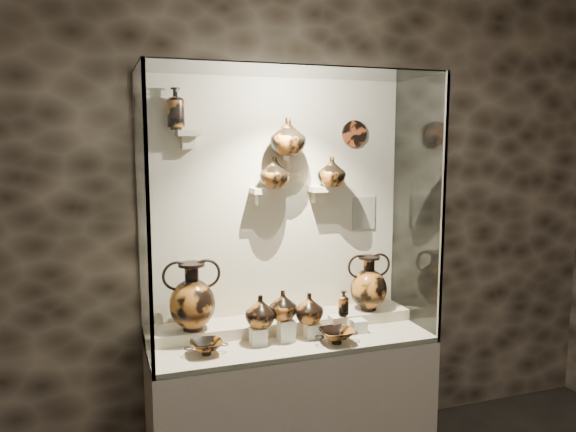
% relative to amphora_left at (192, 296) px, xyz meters
% --- Properties ---
extents(wall_back, '(5.00, 0.02, 3.20)m').
position_rel_amphora_left_xyz_m(wall_back, '(0.57, 0.19, 0.50)').
color(wall_back, black).
rests_on(wall_back, ground).
extents(plinth, '(1.70, 0.60, 0.80)m').
position_rel_amphora_left_xyz_m(plinth, '(0.57, -0.13, -0.70)').
color(plinth, beige).
rests_on(plinth, floor).
extents(front_tier, '(1.68, 0.58, 0.03)m').
position_rel_amphora_left_xyz_m(front_tier, '(0.57, -0.13, -0.29)').
color(front_tier, '#C5B598').
rests_on(front_tier, plinth).
extents(rear_tier, '(1.70, 0.25, 0.10)m').
position_rel_amphora_left_xyz_m(rear_tier, '(0.57, 0.05, -0.25)').
color(rear_tier, '#C5B598').
rests_on(rear_tier, plinth).
extents(back_panel, '(1.70, 0.03, 1.60)m').
position_rel_amphora_left_xyz_m(back_panel, '(0.57, 0.19, 0.50)').
color(back_panel, beige).
rests_on(back_panel, plinth).
extents(glass_front, '(1.70, 0.01, 1.60)m').
position_rel_amphora_left_xyz_m(glass_front, '(0.57, -0.42, 0.50)').
color(glass_front, white).
rests_on(glass_front, plinth).
extents(glass_left, '(0.01, 0.60, 1.60)m').
position_rel_amphora_left_xyz_m(glass_left, '(-0.28, -0.13, 0.50)').
color(glass_left, white).
rests_on(glass_left, plinth).
extents(glass_right, '(0.01, 0.60, 1.60)m').
position_rel_amphora_left_xyz_m(glass_right, '(1.42, -0.13, 0.50)').
color(glass_right, white).
rests_on(glass_right, plinth).
extents(glass_top, '(1.70, 0.60, 0.01)m').
position_rel_amphora_left_xyz_m(glass_top, '(0.57, -0.13, 1.29)').
color(glass_top, white).
rests_on(glass_top, back_panel).
extents(frame_post_left, '(0.02, 0.02, 1.60)m').
position_rel_amphora_left_xyz_m(frame_post_left, '(-0.27, -0.42, 0.50)').
color(frame_post_left, gray).
rests_on(frame_post_left, plinth).
extents(frame_post_right, '(0.02, 0.02, 1.60)m').
position_rel_amphora_left_xyz_m(frame_post_right, '(1.41, -0.42, 0.50)').
color(frame_post_right, gray).
rests_on(frame_post_right, plinth).
extents(pedestal_a, '(0.09, 0.09, 0.10)m').
position_rel_amphora_left_xyz_m(pedestal_a, '(0.35, -0.18, -0.22)').
color(pedestal_a, silver).
rests_on(pedestal_a, front_tier).
extents(pedestal_b, '(0.09, 0.09, 0.13)m').
position_rel_amphora_left_xyz_m(pedestal_b, '(0.52, -0.18, -0.21)').
color(pedestal_b, silver).
rests_on(pedestal_b, front_tier).
extents(pedestal_c, '(0.09, 0.09, 0.09)m').
position_rel_amphora_left_xyz_m(pedestal_c, '(0.69, -0.18, -0.23)').
color(pedestal_c, silver).
rests_on(pedestal_c, front_tier).
extents(pedestal_d, '(0.09, 0.09, 0.12)m').
position_rel_amphora_left_xyz_m(pedestal_d, '(0.85, -0.18, -0.21)').
color(pedestal_d, silver).
rests_on(pedestal_d, front_tier).
extents(pedestal_e, '(0.09, 0.09, 0.08)m').
position_rel_amphora_left_xyz_m(pedestal_e, '(0.99, -0.18, -0.23)').
color(pedestal_e, silver).
rests_on(pedestal_e, front_tier).
extents(bracket_ul, '(0.14, 0.12, 0.04)m').
position_rel_amphora_left_xyz_m(bracket_ul, '(0.02, 0.11, 0.95)').
color(bracket_ul, beige).
rests_on(bracket_ul, back_panel).
extents(bracket_ca, '(0.14, 0.12, 0.04)m').
position_rel_amphora_left_xyz_m(bracket_ca, '(0.47, 0.11, 0.60)').
color(bracket_ca, beige).
rests_on(bracket_ca, back_panel).
extents(bracket_cb, '(0.10, 0.12, 0.04)m').
position_rel_amphora_left_xyz_m(bracket_cb, '(0.67, 0.11, 0.80)').
color(bracket_cb, beige).
rests_on(bracket_cb, back_panel).
extents(bracket_cc, '(0.14, 0.12, 0.04)m').
position_rel_amphora_left_xyz_m(bracket_cc, '(0.85, 0.11, 0.60)').
color(bracket_cc, beige).
rests_on(bracket_cc, back_panel).
extents(amphora_left, '(0.43, 0.43, 0.41)m').
position_rel_amphora_left_xyz_m(amphora_left, '(0.00, 0.00, 0.00)').
color(amphora_left, '#A15B1E').
rests_on(amphora_left, rear_tier).
extents(amphora_right, '(0.34, 0.34, 0.36)m').
position_rel_amphora_left_xyz_m(amphora_right, '(1.16, 0.02, -0.02)').
color(amphora_right, '#A15B1E').
rests_on(amphora_right, rear_tier).
extents(jug_a, '(0.20, 0.20, 0.19)m').
position_rel_amphora_left_xyz_m(jug_a, '(0.37, -0.16, -0.08)').
color(jug_a, '#A15B1E').
rests_on(jug_a, pedestal_a).
extents(jug_b, '(0.21, 0.21, 0.17)m').
position_rel_amphora_left_xyz_m(jug_b, '(0.51, -0.16, -0.06)').
color(jug_b, '#A6581D').
rests_on(jug_b, pedestal_b).
extents(jug_c, '(0.22, 0.22, 0.18)m').
position_rel_amphora_left_xyz_m(jug_c, '(0.67, -0.16, -0.09)').
color(jug_c, '#A15B1E').
rests_on(jug_c, pedestal_c).
extents(lekythos_small, '(0.08, 0.08, 0.18)m').
position_rel_amphora_left_xyz_m(lekythos_small, '(0.88, -0.19, -0.07)').
color(lekythos_small, '#A6581D').
rests_on(lekythos_small, pedestal_d).
extents(kylix_left, '(0.28, 0.26, 0.09)m').
position_rel_amphora_left_xyz_m(kylix_left, '(0.04, -0.23, -0.23)').
color(kylix_left, '#A6581D').
rests_on(kylix_left, front_tier).
extents(kylix_right, '(0.31, 0.29, 0.10)m').
position_rel_amphora_left_xyz_m(kylix_right, '(0.79, -0.31, -0.22)').
color(kylix_right, '#A15B1E').
rests_on(kylix_right, front_tier).
extents(lekythos_tall, '(0.12, 0.12, 0.27)m').
position_rel_amphora_left_xyz_m(lekythos_tall, '(-0.05, 0.11, 1.10)').
color(lekythos_tall, '#A15B1E').
rests_on(lekythos_tall, bracket_ul).
extents(ovoid_vase_a, '(0.20, 0.20, 0.19)m').
position_rel_amphora_left_xyz_m(ovoid_vase_a, '(0.53, 0.07, 0.71)').
color(ovoid_vase_a, '#A6581D').
rests_on(ovoid_vase_a, bracket_ca).
extents(ovoid_vase_b, '(0.23, 0.23, 0.23)m').
position_rel_amphora_left_xyz_m(ovoid_vase_b, '(0.61, 0.05, 0.93)').
color(ovoid_vase_b, '#A6581D').
rests_on(ovoid_vase_b, bracket_cb).
extents(ovoid_vase_c, '(0.20, 0.20, 0.19)m').
position_rel_amphora_left_xyz_m(ovoid_vase_c, '(0.91, 0.07, 0.71)').
color(ovoid_vase_c, '#A6581D').
rests_on(ovoid_vase_c, bracket_cc).
extents(wall_plate, '(0.17, 0.02, 0.17)m').
position_rel_amphora_left_xyz_m(wall_plate, '(1.11, 0.16, 0.95)').
color(wall_plate, '#953F1D').
rests_on(wall_plate, back_panel).
extents(info_placard, '(0.16, 0.01, 0.22)m').
position_rel_amphora_left_xyz_m(info_placard, '(1.19, 0.17, 0.42)').
color(info_placard, beige).
rests_on(info_placard, back_panel).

